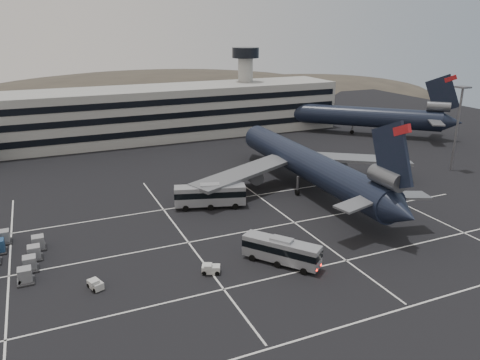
{
  "coord_description": "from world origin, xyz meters",
  "views": [
    {
      "loc": [
        -24.21,
        -56.21,
        30.66
      ],
      "look_at": [
        6.68,
        13.83,
        5.0
      ],
      "focal_mm": 35.0,
      "sensor_mm": 36.0,
      "label": 1
    }
  ],
  "objects_px": {
    "tug_a": "(96,284)",
    "uld_cluster": "(10,257)",
    "trijet_main": "(309,164)",
    "bus_far": "(210,195)",
    "bus_near": "(281,250)"
  },
  "relations": [
    {
      "from": "tug_a",
      "to": "uld_cluster",
      "type": "bearing_deg",
      "value": 110.8
    },
    {
      "from": "trijet_main",
      "to": "uld_cluster",
      "type": "height_order",
      "value": "trijet_main"
    },
    {
      "from": "bus_far",
      "to": "uld_cluster",
      "type": "distance_m",
      "value": 32.7
    },
    {
      "from": "bus_far",
      "to": "uld_cluster",
      "type": "xyz_separation_m",
      "value": [
        -31.61,
        -8.24,
        -1.43
      ]
    },
    {
      "from": "bus_near",
      "to": "bus_far",
      "type": "distance_m",
      "value": 22.99
    },
    {
      "from": "tug_a",
      "to": "bus_far",
      "type": "bearing_deg",
      "value": 21.1
    },
    {
      "from": "bus_far",
      "to": "uld_cluster",
      "type": "height_order",
      "value": "bus_far"
    },
    {
      "from": "bus_near",
      "to": "bus_far",
      "type": "height_order",
      "value": "bus_far"
    },
    {
      "from": "trijet_main",
      "to": "bus_near",
      "type": "xyz_separation_m",
      "value": [
        -18.75,
        -23.56,
        -3.19
      ]
    },
    {
      "from": "trijet_main",
      "to": "bus_far",
      "type": "distance_m",
      "value": 20.59
    },
    {
      "from": "bus_near",
      "to": "tug_a",
      "type": "xyz_separation_m",
      "value": [
        -23.6,
        3.61,
        -1.45
      ]
    },
    {
      "from": "bus_far",
      "to": "tug_a",
      "type": "relative_size",
      "value": 5.15
    },
    {
      "from": "trijet_main",
      "to": "bus_near",
      "type": "distance_m",
      "value": 30.28
    },
    {
      "from": "uld_cluster",
      "to": "bus_far",
      "type": "bearing_deg",
      "value": 14.61
    },
    {
      "from": "uld_cluster",
      "to": "tug_a",
      "type": "bearing_deg",
      "value": -48.97
    }
  ]
}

